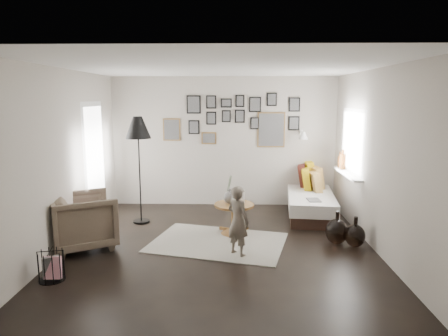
{
  "coord_description": "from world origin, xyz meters",
  "views": [
    {
      "loc": [
        0.2,
        -5.63,
        2.18
      ],
      "look_at": [
        0.05,
        0.5,
        1.1
      ],
      "focal_mm": 32.0,
      "sensor_mm": 36.0,
      "label": 1
    }
  ],
  "objects_px": {
    "armchair": "(83,221)",
    "child": "(238,221)",
    "daybed": "(310,199)",
    "magazine_basket": "(51,266)",
    "vase": "(229,195)",
    "pedestal_table": "(234,220)",
    "demijohn_small": "(355,236)",
    "floor_lamp": "(138,132)",
    "demijohn_large": "(337,231)"
  },
  "relations": [
    {
      "from": "daybed",
      "to": "magazine_basket",
      "type": "distance_m",
      "value": 4.66
    },
    {
      "from": "vase",
      "to": "demijohn_small",
      "type": "xyz_separation_m",
      "value": [
        1.87,
        -0.55,
        -0.47
      ]
    },
    {
      "from": "armchair",
      "to": "demijohn_small",
      "type": "height_order",
      "value": "armchair"
    },
    {
      "from": "demijohn_large",
      "to": "child",
      "type": "height_order",
      "value": "child"
    },
    {
      "from": "magazine_basket",
      "to": "floor_lamp",
      "type": "bearing_deg",
      "value": 76.3
    },
    {
      "from": "magazine_basket",
      "to": "demijohn_small",
      "type": "distance_m",
      "value": 4.17
    },
    {
      "from": "floor_lamp",
      "to": "demijohn_small",
      "type": "distance_m",
      "value": 3.89
    },
    {
      "from": "vase",
      "to": "child",
      "type": "distance_m",
      "value": 0.92
    },
    {
      "from": "pedestal_table",
      "to": "demijohn_large",
      "type": "relative_size",
      "value": 1.26
    },
    {
      "from": "daybed",
      "to": "child",
      "type": "height_order",
      "value": "child"
    },
    {
      "from": "pedestal_table",
      "to": "magazine_basket",
      "type": "bearing_deg",
      "value": -142.03
    },
    {
      "from": "vase",
      "to": "daybed",
      "type": "height_order",
      "value": "vase"
    },
    {
      "from": "pedestal_table",
      "to": "armchair",
      "type": "distance_m",
      "value": 2.31
    },
    {
      "from": "daybed",
      "to": "vase",
      "type": "bearing_deg",
      "value": -135.85
    },
    {
      "from": "floor_lamp",
      "to": "daybed",
      "type": "bearing_deg",
      "value": 11.13
    },
    {
      "from": "daybed",
      "to": "floor_lamp",
      "type": "bearing_deg",
      "value": -162.29
    },
    {
      "from": "armchair",
      "to": "demijohn_small",
      "type": "distance_m",
      "value": 4.01
    },
    {
      "from": "vase",
      "to": "armchair",
      "type": "relative_size",
      "value": 0.51
    },
    {
      "from": "floor_lamp",
      "to": "child",
      "type": "bearing_deg",
      "value": -40.67
    },
    {
      "from": "demijohn_small",
      "to": "demijohn_large",
      "type": "bearing_deg",
      "value": 153.36
    },
    {
      "from": "daybed",
      "to": "floor_lamp",
      "type": "distance_m",
      "value": 3.41
    },
    {
      "from": "vase",
      "to": "demijohn_small",
      "type": "relative_size",
      "value": 0.99
    },
    {
      "from": "pedestal_table",
      "to": "magazine_basket",
      "type": "relative_size",
      "value": 1.74
    },
    {
      "from": "magazine_basket",
      "to": "armchair",
      "type": "bearing_deg",
      "value": 90.1
    },
    {
      "from": "demijohn_small",
      "to": "daybed",
      "type": "bearing_deg",
      "value": 101.64
    },
    {
      "from": "demijohn_large",
      "to": "demijohn_small",
      "type": "relative_size",
      "value": 1.1
    },
    {
      "from": "pedestal_table",
      "to": "armchair",
      "type": "xyz_separation_m",
      "value": [
        -2.21,
        -0.64,
        0.17
      ]
    },
    {
      "from": "armchair",
      "to": "floor_lamp",
      "type": "xyz_separation_m",
      "value": [
        0.56,
        1.22,
        1.21
      ]
    },
    {
      "from": "pedestal_table",
      "to": "child",
      "type": "xyz_separation_m",
      "value": [
        0.05,
        -0.88,
        0.27
      ]
    },
    {
      "from": "magazine_basket",
      "to": "demijohn_small",
      "type": "relative_size",
      "value": 0.8
    },
    {
      "from": "armchair",
      "to": "child",
      "type": "relative_size",
      "value": 0.89
    },
    {
      "from": "vase",
      "to": "magazine_basket",
      "type": "xyz_separation_m",
      "value": [
        -2.13,
        -1.75,
        -0.46
      ]
    },
    {
      "from": "magazine_basket",
      "to": "demijohn_large",
      "type": "xyz_separation_m",
      "value": [
        3.76,
        1.31,
        0.01
      ]
    },
    {
      "from": "demijohn_large",
      "to": "vase",
      "type": "bearing_deg",
      "value": 165.09
    },
    {
      "from": "armchair",
      "to": "demijohn_small",
      "type": "relative_size",
      "value": 1.92
    },
    {
      "from": "demijohn_small",
      "to": "vase",
      "type": "bearing_deg",
      "value": 163.49
    },
    {
      "from": "vase",
      "to": "daybed",
      "type": "bearing_deg",
      "value": 37.57
    },
    {
      "from": "vase",
      "to": "child",
      "type": "bearing_deg",
      "value": -81.7
    },
    {
      "from": "vase",
      "to": "pedestal_table",
      "type": "bearing_deg",
      "value": -14.04
    },
    {
      "from": "daybed",
      "to": "demijohn_small",
      "type": "height_order",
      "value": "daybed"
    },
    {
      "from": "daybed",
      "to": "armchair",
      "type": "distance_m",
      "value": 4.08
    },
    {
      "from": "vase",
      "to": "armchair",
      "type": "xyz_separation_m",
      "value": [
        -2.13,
        -0.66,
        -0.24
      ]
    },
    {
      "from": "pedestal_table",
      "to": "floor_lamp",
      "type": "height_order",
      "value": "floor_lamp"
    },
    {
      "from": "floor_lamp",
      "to": "magazine_basket",
      "type": "xyz_separation_m",
      "value": [
        -0.56,
        -2.3,
        -1.43
      ]
    },
    {
      "from": "magazine_basket",
      "to": "child",
      "type": "relative_size",
      "value": 0.37
    },
    {
      "from": "vase",
      "to": "daybed",
      "type": "relative_size",
      "value": 0.23
    },
    {
      "from": "child",
      "to": "demijohn_large",
      "type": "bearing_deg",
      "value": -119.37
    },
    {
      "from": "armchair",
      "to": "magazine_basket",
      "type": "relative_size",
      "value": 2.41
    },
    {
      "from": "pedestal_table",
      "to": "demijohn_large",
      "type": "xyz_separation_m",
      "value": [
        1.55,
        -0.41,
        -0.04
      ]
    },
    {
      "from": "daybed",
      "to": "magazine_basket",
      "type": "relative_size",
      "value": 5.37
    }
  ]
}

